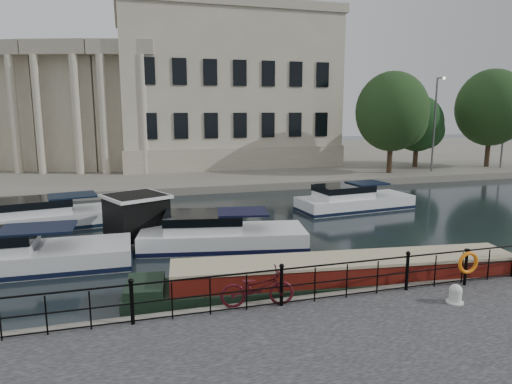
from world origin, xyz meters
The scene contains 12 objects.
ground_plane centered at (0.00, 0.00, 0.00)m, with size 160.00×160.00×0.00m, color black.
far_bank centered at (0.00, 39.00, 0.28)m, with size 120.00×42.00×0.55m, color #6B665B.
railing centered at (0.00, -2.25, 1.20)m, with size 24.14×0.14×1.22m.
civic_building centered at (-1.00, 34.71, 7.04)m, with size 53.55×31.84×16.85m.
lamp_posts centered at (26.00, 20.70, 4.80)m, with size 8.24×1.55×8.07m.
bicycle centered at (-0.65, -2.10, 1.09)m, with size 0.71×2.05×1.07m, color #470C14.
mooring_bollard centered at (4.78, -3.44, 0.80)m, with size 0.48×0.48×0.54m.
life_ring_post centered at (5.98, -2.48, 1.28)m, with size 0.71×0.19×1.16m.
narrowboat centered at (2.76, -0.76, 0.37)m, with size 14.22×3.58×1.52m.
harbour_hut centered at (-3.60, 7.53, 0.95)m, with size 4.30×4.01×2.22m.
cabin_cruisers centered at (-2.50, 7.80, 0.37)m, with size 25.57×9.99×1.99m.
trees centered at (24.04, 21.74, 5.49)m, with size 17.70×8.47×9.13m.
Camera 1 is at (-4.01, -13.51, 5.93)m, focal length 32.00 mm.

